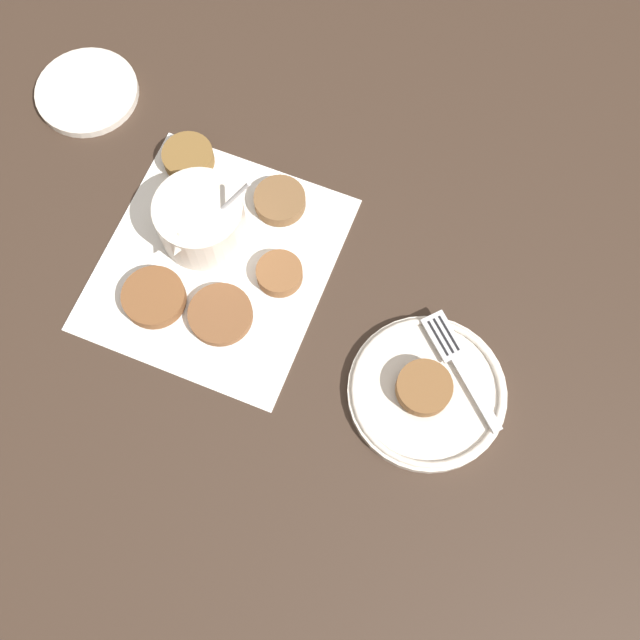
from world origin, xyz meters
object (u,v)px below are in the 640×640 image
fritter_on_plate (424,388)px  serving_plate (427,392)px  fork (456,359)px  sauce_bowl (201,221)px  extra_saucer (87,92)px

fritter_on_plate → serving_plate: bearing=115.0°
fritter_on_plate → fork: 0.05m
sauce_bowl → serving_plate: (0.08, 0.33, -0.02)m
fork → extra_saucer: fork is taller
serving_plate → fork: (-0.05, 0.02, 0.01)m
sauce_bowl → serving_plate: bearing=75.6°
serving_plate → fork: size_ratio=1.41×
serving_plate → fork: 0.05m
serving_plate → fritter_on_plate: 0.02m
sauce_bowl → extra_saucer: (-0.12, -0.24, -0.03)m
serving_plate → fork: bearing=160.3°
sauce_bowl → serving_plate: 0.34m
sauce_bowl → extra_saucer: size_ratio=0.89×
fritter_on_plate → fork: (-0.05, 0.02, -0.01)m
sauce_bowl → fritter_on_plate: 0.33m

